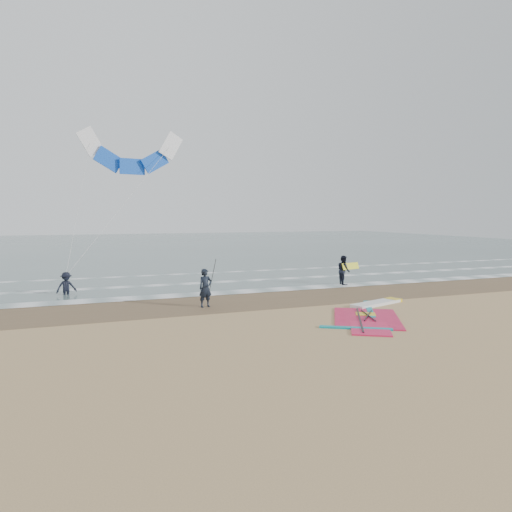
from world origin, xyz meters
name	(u,v)px	position (x,y,z in m)	size (l,w,h in m)	color
ground	(321,327)	(0.00, 0.00, 0.00)	(120.00, 120.00, 0.00)	tan
sea_water	(149,245)	(0.00, 48.00, 0.01)	(120.00, 80.00, 0.02)	#47605E
wet_sand_band	(261,299)	(0.00, 6.00, 0.00)	(120.00, 5.00, 0.01)	brown
foam_waterline	(234,285)	(0.00, 10.44, 0.03)	(120.00, 9.15, 0.02)	white
windsurf_rig	(371,314)	(2.93, 1.14, 0.04)	(6.06, 5.74, 0.15)	white
person_standing	(205,288)	(-3.03, 5.00, 0.85)	(0.62, 0.41, 1.71)	black
person_walking	(344,270)	(6.13, 8.55, 0.86)	(0.84, 0.65, 1.73)	black
person_wading	(66,280)	(-8.92, 10.46, 0.77)	(0.99, 0.57, 1.53)	black
held_pole	(212,279)	(-2.73, 5.00, 1.25)	(0.17, 0.86, 1.82)	black
carried_kiteboard	(351,266)	(6.53, 8.45, 1.09)	(1.30, 0.51, 0.39)	yellow
surf_kite	(132,155)	(-5.17, 14.35, 7.66)	(6.92, 4.13, 8.27)	white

